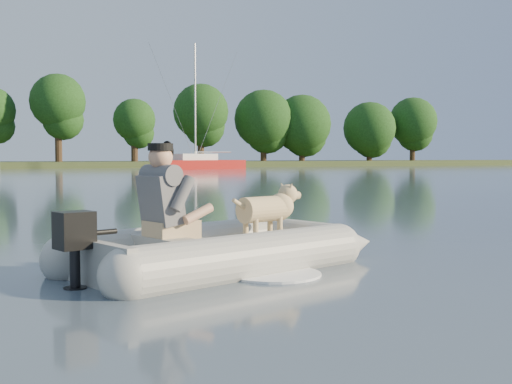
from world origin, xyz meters
name	(u,v)px	position (x,y,z in m)	size (l,w,h in m)	color
water	(282,275)	(0.00, 0.00, 0.00)	(160.00, 160.00, 0.00)	slate
shore_bank	(18,165)	(0.00, 62.00, 0.25)	(160.00, 12.00, 0.70)	#47512D
treeline	(113,116)	(9.23, 61.06, 5.31)	(90.97, 7.35, 9.27)	#332316
dinghy	(221,211)	(-0.41, 0.70, 0.62)	(5.00, 3.91, 1.43)	#9D9D98
man	(163,196)	(-1.11, 0.51, 0.81)	(0.75, 0.64, 1.12)	#57575C
dog	(263,214)	(0.21, 0.98, 0.54)	(0.97, 0.34, 0.64)	tan
outboard_motor	(75,253)	(-2.03, 0.13, 0.32)	(0.43, 0.30, 0.82)	black
sailboat	(200,164)	(14.57, 48.56, 0.49)	(8.52, 4.30, 11.24)	#9F1612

